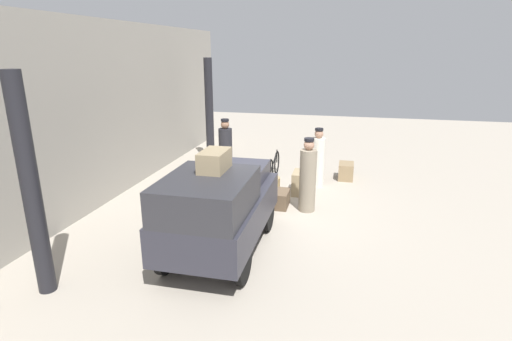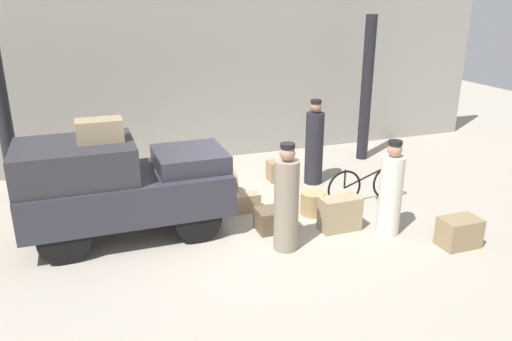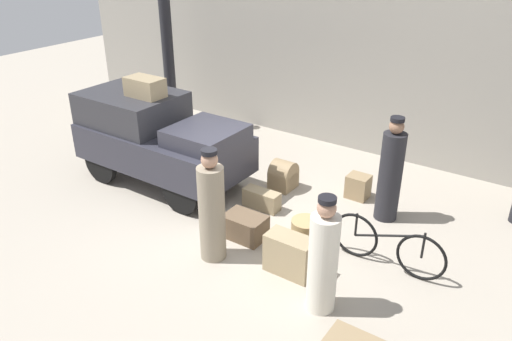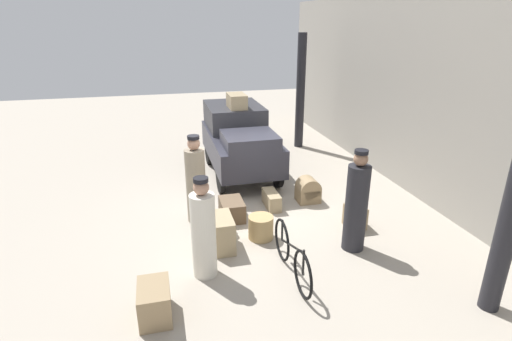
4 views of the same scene
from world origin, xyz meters
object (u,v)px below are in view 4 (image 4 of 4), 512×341
porter_carrying_trunk (356,205)px  suitcase_tan_flat (155,302)px  truck (239,138)px  trunk_large_brown (272,200)px  trunk_umber_medium (222,232)px  suitcase_black_upright (232,209)px  trunk_barrel_dark (308,191)px  trunk_on_truck_roof (237,101)px  porter_standing_middle (196,183)px  wicker_basket (261,227)px  trunk_wicker_pale (355,217)px  conductor_in_dark_uniform (203,232)px  bicycle (292,255)px

porter_carrying_trunk → suitcase_tan_flat: size_ratio=2.86×
truck → porter_carrying_trunk: porter_carrying_trunk is taller
trunk_large_brown → suitcase_tan_flat: size_ratio=1.05×
trunk_umber_medium → suitcase_black_upright: size_ratio=1.07×
trunk_umber_medium → suitcase_black_upright: bearing=160.7°
trunk_barrel_dark → trunk_on_truck_roof: trunk_on_truck_roof is taller
porter_standing_middle → trunk_large_brown: (-0.21, 1.64, -0.65)m
trunk_umber_medium → trunk_on_truck_roof: bearing=164.4°
wicker_basket → suitcase_tan_flat: size_ratio=0.73×
trunk_large_brown → suitcase_black_upright: size_ratio=1.02×
trunk_umber_medium → trunk_wicker_pale: (-0.12, 2.68, -0.08)m
trunk_large_brown → porter_standing_middle: bearing=-82.7°
conductor_in_dark_uniform → trunk_large_brown: (-2.11, 1.73, -0.59)m
truck → trunk_umber_medium: 3.86m
trunk_barrel_dark → suitcase_tan_flat: trunk_barrel_dark is taller
conductor_in_dark_uniform → trunk_barrel_dark: 3.45m
bicycle → porter_standing_middle: porter_standing_middle is taller
suitcase_black_upright → trunk_on_truck_roof: (-2.78, 0.70, 1.70)m
truck → wicker_basket: size_ratio=7.21×
trunk_large_brown → suitcase_black_upright: 0.99m
porter_standing_middle → porter_carrying_trunk: porter_carrying_trunk is taller
truck → conductor_in_dark_uniform: 4.62m
truck → wicker_basket: (3.49, -0.32, -0.74)m
bicycle → porter_carrying_trunk: bearing=111.2°
truck → wicker_basket: bearing=-5.2°
trunk_umber_medium → suitcase_tan_flat: 1.98m
conductor_in_dark_uniform → suitcase_tan_flat: conductor_in_dark_uniform is taller
suitcase_black_upright → suitcase_tan_flat: bearing=-31.0°
bicycle → wicker_basket: 1.29m
truck → bicycle: truck is taller
suitcase_black_upright → trunk_umber_medium: bearing=-19.3°
porter_carrying_trunk → conductor_in_dark_uniform: (0.14, -2.69, -0.09)m
conductor_in_dark_uniform → trunk_wicker_pale: conductor_in_dark_uniform is taller
truck → wicker_basket: truck is taller
wicker_basket → trunk_umber_medium: size_ratio=0.66×
trunk_barrel_dark → porter_carrying_trunk: bearing=2.0°
truck → suitcase_tan_flat: size_ratio=5.24×
truck → trunk_wicker_pale: 3.94m
porter_standing_middle → porter_carrying_trunk: 3.14m
conductor_in_dark_uniform → wicker_basket: bearing=127.2°
porter_standing_middle → trunk_on_truck_roof: bearing=152.5°
trunk_large_brown → trunk_barrel_dark: size_ratio=1.20×
wicker_basket → bicycle: bearing=7.7°
bicycle → trunk_on_truck_roof: trunk_on_truck_roof is taller
conductor_in_dark_uniform → suitcase_tan_flat: bearing=-43.7°
suitcase_tan_flat → trunk_wicker_pale: suitcase_tan_flat is taller
trunk_on_truck_roof → porter_standing_middle: bearing=-27.5°
truck → trunk_large_brown: 2.41m
wicker_basket → suitcase_tan_flat: 2.61m
wicker_basket → trunk_on_truck_roof: bearing=175.1°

